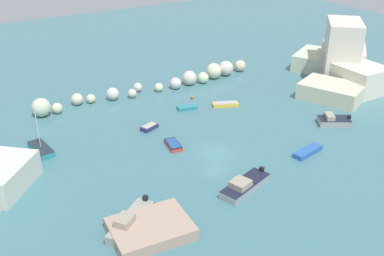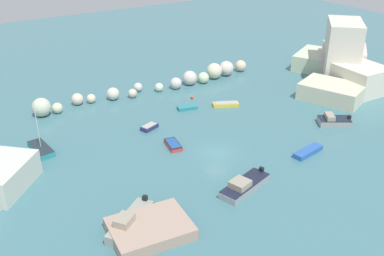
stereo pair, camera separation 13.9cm
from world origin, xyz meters
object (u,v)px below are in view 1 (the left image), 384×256
moored_boat_5 (187,108)px  moored_boat_8 (308,151)px  moored_boat_4 (225,104)px  stone_dock (151,229)px  moored_boat_6 (41,149)px  moored_boat_3 (130,222)px  moored_boat_0 (334,121)px  moored_boat_1 (245,185)px  moored_boat_2 (173,145)px  channel_buoy (192,97)px  moored_boat_7 (149,127)px

moored_boat_5 → moored_boat_8: size_ratio=0.67×
moored_boat_4 → moored_boat_5: moored_boat_4 is taller
stone_dock → moored_boat_6: (-4.00, 20.06, -0.18)m
moored_boat_3 → moored_boat_8: (23.37, 1.25, -0.34)m
moored_boat_0 → moored_boat_1: bearing=49.4°
moored_boat_3 → moored_boat_5: bearing=-168.9°
moored_boat_2 → moored_boat_8: size_ratio=0.74×
channel_buoy → moored_boat_2: 15.15m
moored_boat_4 → moored_boat_6: moored_boat_6 is taller
moored_boat_5 → moored_boat_1: bearing=-93.2°
moored_boat_1 → moored_boat_7: moored_boat_1 is taller
moored_boat_3 → moored_boat_6: bearing=-117.4°
moored_boat_1 → moored_boat_8: (10.91, 1.94, -0.23)m
moored_boat_6 → moored_boat_1: bearing=-147.0°
moored_boat_4 → moored_boat_7: (-12.72, -0.76, 0.00)m
moored_boat_4 → moored_boat_2: bearing=-126.7°
moored_boat_4 → moored_boat_7: moored_boat_7 is taller
moored_boat_0 → moored_boat_5: (-13.77, 14.53, -0.30)m
moored_boat_1 → stone_dock: bearing=-11.8°
moored_boat_0 → moored_boat_2: 21.86m
moored_boat_5 → moored_boat_7: size_ratio=1.14×
moored_boat_5 → moored_boat_6: 21.07m
stone_dock → moored_boat_4: stone_dock is taller
moored_boat_3 → moored_boat_5: (18.18, 19.71, -0.40)m
moored_boat_7 → moored_boat_0: bearing=-49.6°
moored_boat_0 → moored_boat_1: 20.35m
channel_buoy → moored_boat_7: moored_boat_7 is taller
moored_boat_8 → channel_buoy: bearing=87.3°
moored_boat_6 → moored_boat_0: bearing=-116.5°
channel_buoy → moored_boat_0: size_ratio=0.10×
moored_boat_3 → moored_boat_5: moored_boat_3 is taller
moored_boat_5 → moored_boat_7: bearing=-146.9°
moored_boat_6 → moored_boat_7: size_ratio=2.03×
moored_boat_1 → moored_boat_5: 21.18m
moored_boat_4 → moored_boat_8: bearing=-64.6°
stone_dock → moored_boat_7: (9.54, 18.61, -0.27)m
channel_buoy → moored_boat_8: bearing=-83.1°
moored_boat_0 → moored_boat_4: moored_boat_0 is taller
moored_boat_8 → moored_boat_4: bearing=80.3°
moored_boat_0 → moored_boat_3: (-31.95, -5.17, 0.10)m
moored_boat_0 → moored_boat_7: moored_boat_0 is taller
stone_dock → moored_boat_4: bearing=41.0°
moored_boat_6 → moored_boat_7: (13.54, -1.45, -0.09)m
moored_boat_3 → channel_buoy: bearing=-168.9°
moored_boat_4 → moored_boat_7: bearing=-151.0°
stone_dock → moored_boat_5: (17.02, 21.43, -0.33)m
moored_boat_6 → moored_boat_4: bearing=-97.3°
moored_boat_2 → moored_boat_8: 15.88m
moored_boat_1 → moored_boat_6: 24.42m
moored_boat_3 → moored_boat_6: size_ratio=1.14×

